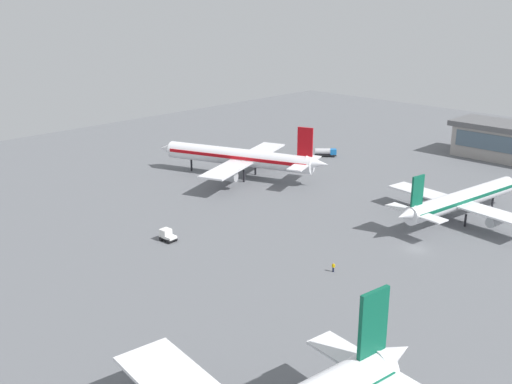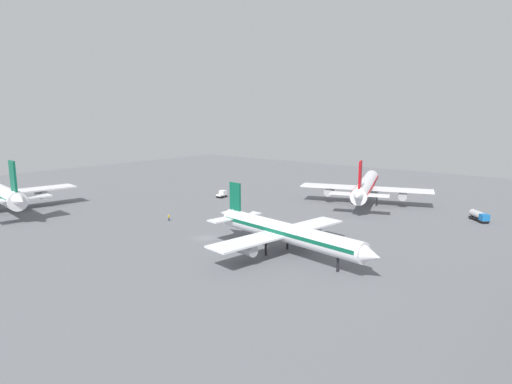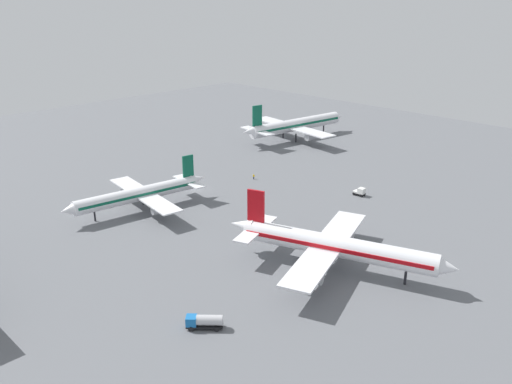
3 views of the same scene
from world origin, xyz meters
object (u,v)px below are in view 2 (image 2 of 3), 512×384
object	(u,v)px
fuel_truck	(479,216)
baggage_tug	(222,194)
ground_crew_worker	(169,218)
airplane_taxiing	(285,232)
airplane_distant	(366,186)

from	to	relation	value
fuel_truck	baggage_tug	xyz separation A→B (m)	(-18.31, 72.87, -0.23)
ground_crew_worker	fuel_truck	bearing A→B (deg)	15.79
airplane_taxiing	airplane_distant	size ratio (longest dim) A/B	0.87
airplane_taxiing	baggage_tug	size ratio (longest dim) A/B	12.34
airplane_taxiing	airplane_distant	world-z (taller)	airplane_distant
fuel_truck	baggage_tug	world-z (taller)	fuel_truck
baggage_tug	ground_crew_worker	world-z (taller)	baggage_tug
airplane_distant	baggage_tug	xyz separation A→B (m)	(-21.06, 40.36, -4.22)
airplane_distant	baggage_tug	bearing A→B (deg)	97.68
baggage_tug	ground_crew_worker	bearing A→B (deg)	-163.84
airplane_taxiing	fuel_truck	world-z (taller)	airplane_taxiing
baggage_tug	airplane_distant	bearing A→B (deg)	-66.05
baggage_tug	airplane_taxiing	bearing A→B (deg)	-128.48
airplane_taxiing	baggage_tug	world-z (taller)	airplane_taxiing
fuel_truck	baggage_tug	size ratio (longest dim) A/B	1.77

